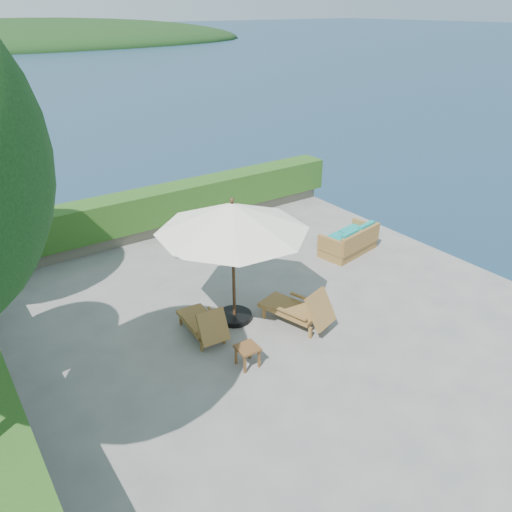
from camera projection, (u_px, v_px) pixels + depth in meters
ground at (266, 317)px, 11.05m from camera, size 12.00×12.00×0.00m
foundation at (265, 372)px, 11.75m from camera, size 12.00×12.00×3.00m
ocean at (265, 418)px, 12.40m from camera, size 600.00×600.00×0.00m
offshore_island at (24, 45)px, 127.60m from camera, size 126.00×57.60×12.60m
planter_wall_far at (157, 227)px, 15.07m from camera, size 12.00×0.60×0.36m
hedge_far at (155, 206)px, 14.76m from camera, size 12.40×0.90×1.00m
patio_umbrella at (232, 218)px, 9.92m from camera, size 3.94×3.94×2.83m
lounge_left at (204, 323)px, 10.24m from camera, size 0.72×1.48×0.83m
lounge_right at (300, 309)px, 10.63m from camera, size 1.10×1.74×0.93m
side_table at (247, 350)px, 9.41m from camera, size 0.42×0.42×0.43m
wicker_loveseat at (350, 242)px, 13.78m from camera, size 1.82×1.15×0.83m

